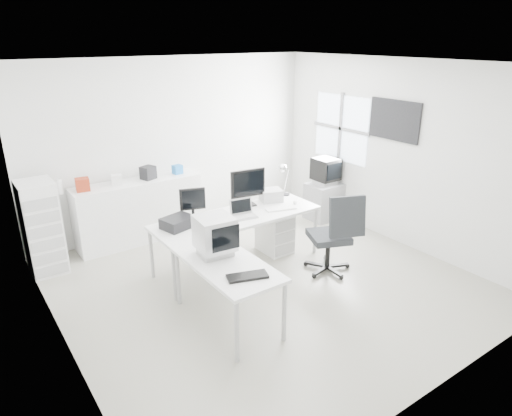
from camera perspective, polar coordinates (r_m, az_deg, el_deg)
floor at (r=6.18m, az=1.08°, el=-9.24°), size 5.00×5.00×0.01m
ceiling at (r=5.36m, az=1.29°, el=17.65°), size 5.00×5.00×0.01m
back_wall at (r=7.70m, az=-10.01°, el=7.80°), size 5.00×0.02×2.80m
left_wall at (r=4.68m, az=-24.37°, el=-2.43°), size 0.02×5.00×2.80m
right_wall at (r=7.32m, az=17.26°, el=6.50°), size 0.02×5.00×2.80m
window at (r=8.03m, az=10.56°, el=9.76°), size 0.02×1.20×1.10m
wall_picture at (r=7.26m, az=16.91°, el=10.47°), size 0.04×0.90×0.60m
main_desk at (r=6.47m, az=-2.30°, el=-4.06°), size 2.40×0.80×0.75m
side_desk at (r=5.25m, az=-3.56°, el=-10.47°), size 0.70×1.40×0.75m
drawer_pedestal at (r=6.91m, az=2.36°, el=-3.07°), size 0.40×0.50×0.60m
inkjet_printer at (r=6.00m, az=-9.72°, el=-1.79°), size 0.46×0.40×0.14m
lcd_monitor_small at (r=6.19m, az=-7.92°, el=0.51°), size 0.39×0.30×0.43m
lcd_monitor_large at (r=6.60m, az=-1.02°, el=2.57°), size 0.56×0.28×0.56m
laptop at (r=6.23m, az=-1.48°, el=-0.25°), size 0.37×0.38×0.21m
white_keyboard at (r=6.56m, az=3.13°, el=-0.08°), size 0.47×0.26×0.02m
white_mouse at (r=6.76m, az=4.87°, el=0.72°), size 0.06×0.06×0.06m
laser_printer at (r=6.86m, az=1.90°, el=1.62°), size 0.38×0.35×0.18m
desk_lamp at (r=7.08m, az=3.79°, el=3.47°), size 0.16×0.16×0.48m
crt_monitor at (r=5.15m, az=-5.18°, el=-3.39°), size 0.46×0.46×0.48m
black_keyboard at (r=4.76m, az=-1.09°, el=-8.53°), size 0.46×0.30×0.03m
office_chair at (r=6.29m, az=9.11°, el=-3.08°), size 0.87×0.87×1.15m
tv_cabinet at (r=8.22m, az=8.51°, el=0.88°), size 0.59×0.48×0.65m
crt_tv at (r=8.05m, az=8.72°, el=4.54°), size 0.50×0.48×0.45m
sideboard at (r=7.43m, az=-14.38°, el=-0.36°), size 1.98×0.49×0.99m
clutter_box_a at (r=7.02m, az=-20.87°, el=2.75°), size 0.21×0.19×0.19m
clutter_box_b at (r=7.15m, az=-17.02°, el=3.41°), size 0.19×0.17×0.15m
clutter_box_c at (r=7.31m, az=-13.34°, el=4.32°), size 0.25×0.24×0.20m
clutter_box_d at (r=7.50m, az=-9.80°, el=4.78°), size 0.16×0.14×0.14m
clutter_bottle at (r=6.99m, az=-23.32°, el=2.49°), size 0.07×0.07×0.22m
filing_cabinet at (r=6.83m, az=-25.21°, el=-2.24°), size 0.46×0.54×1.30m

